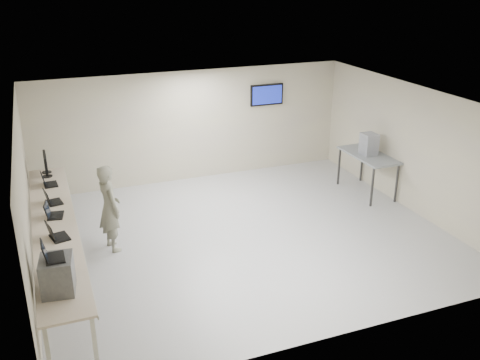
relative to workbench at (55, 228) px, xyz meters
name	(u,v)px	position (x,y,z in m)	size (l,w,h in m)	color
room	(244,170)	(3.62, 0.06, 0.58)	(8.01, 7.01, 2.81)	#BDBDBD
workbench	(55,228)	(0.00, 0.00, 0.00)	(0.76, 6.00, 0.90)	beige
equipment_box	(57,275)	(-0.06, -2.23, 0.33)	(0.44, 0.50, 0.52)	slate
laptop_on_box	(50,255)	(-0.12, -2.23, 0.66)	(0.29, 0.35, 0.27)	black
laptop_0	(57,268)	(-0.06, -1.70, 0.15)	(0.32, 0.39, 0.30)	black
laptop_1	(56,234)	(-0.01, -0.58, 0.15)	(0.39, 0.43, 0.29)	black
laptop_2	(52,213)	(-0.02, 0.33, 0.15)	(0.36, 0.41, 0.29)	black
laptop_3	(51,200)	(0.00, 0.97, 0.15)	(0.35, 0.40, 0.28)	black
laptop_4	(47,182)	(-0.03, 1.95, 0.15)	(0.32, 0.38, 0.29)	black
monitor_near	(46,164)	(-0.01, 2.48, 0.36)	(0.22, 0.49, 0.48)	black
monitor_far	(45,161)	(-0.01, 2.75, 0.35)	(0.21, 0.47, 0.46)	black
soldier	(110,208)	(1.01, 0.43, 0.04)	(0.63, 0.41, 1.72)	gray
side_table	(368,157)	(7.19, 1.02, 0.09)	(0.77, 1.65, 0.99)	gray
storage_bins	(369,144)	(7.17, 1.02, 0.42)	(0.33, 0.36, 0.51)	#9A9EAA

